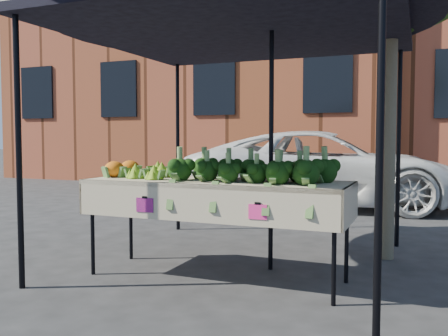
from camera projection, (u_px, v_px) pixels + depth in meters
ground at (225, 280)px, 4.40m from camera, size 90.00×90.00×0.00m
table at (216, 230)px, 4.42m from camera, size 2.41×0.83×0.90m
canopy at (240, 129)px, 4.88m from camera, size 3.16×3.16×2.74m
broccoli_heap at (251, 166)px, 4.28m from camera, size 1.47×0.57×0.27m
romanesco_cluster at (153, 167)px, 4.66m from camera, size 0.43×0.57×0.20m
cauliflower_pair at (122, 167)px, 4.83m from camera, size 0.23×0.43×0.18m
vehicle at (325, 70)px, 9.03m from camera, size 1.68×2.50×5.11m
street_tree at (390, 62)px, 5.05m from camera, size 2.10×2.10×4.15m
building_left at (220, 47)px, 17.10m from camera, size 12.00×8.00×9.00m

